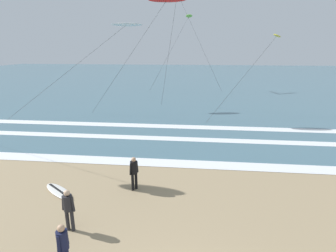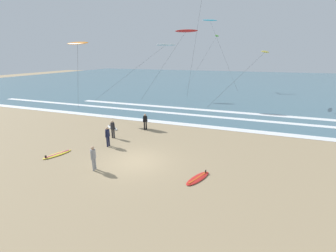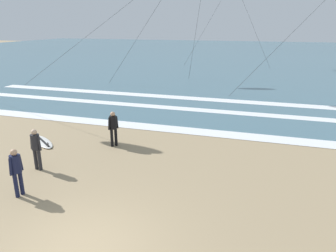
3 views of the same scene
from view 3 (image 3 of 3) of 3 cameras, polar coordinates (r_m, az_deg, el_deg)
name	(u,v)px [view 3 (image 3 of 3)]	position (r m, az deg, el deg)	size (l,w,h in m)	color
ground_plane	(83,250)	(8.66, -14.85, -20.51)	(160.00, 160.00, 0.00)	#9E8763
ocean_surface	(247,54)	(60.19, 13.83, 12.26)	(140.00, 90.00, 0.01)	#476B7A
wave_foam_shoreline	(148,127)	(17.15, -3.57, -0.14)	(51.81, 1.09, 0.01)	white
wave_foam_mid_break	(181,109)	(20.81, 2.41, 3.11)	(59.57, 0.89, 0.01)	white
wave_foam_outer_break	(236,101)	(23.26, 11.92, 4.31)	(39.57, 1.08, 0.01)	white
surfer_right_near	(113,126)	(14.41, -9.69, 0.05)	(0.38, 0.46, 1.60)	black
surfer_left_near	(36,146)	(12.87, -22.41, -3.26)	(0.51, 0.32, 1.60)	#232328
surfer_mid_group	(16,168)	(11.18, -25.35, -6.80)	(0.32, 0.51, 1.60)	#141938
surfboard_left_pile	(43,142)	(15.98, -21.35, -2.62)	(2.06, 1.71, 0.25)	silver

